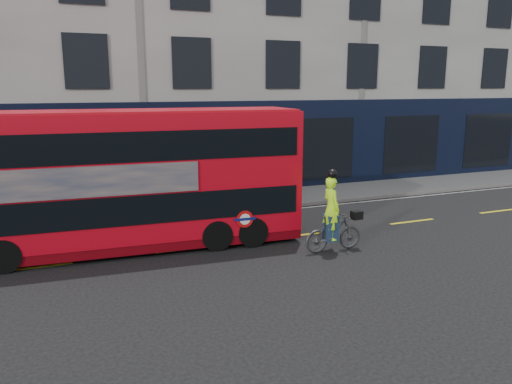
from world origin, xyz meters
TOP-DOWN VIEW (x-y plane):
  - ground at (0.00, 0.00)m, footprint 120.00×120.00m
  - pavement at (0.00, 6.50)m, footprint 60.00×3.00m
  - kerb at (0.00, 5.00)m, footprint 60.00×0.12m
  - building_terrace at (0.00, 12.94)m, footprint 50.00×10.07m
  - road_edge_line at (0.00, 4.70)m, footprint 58.00×0.10m
  - lane_dashes at (0.00, 1.50)m, footprint 58.00×0.12m
  - bus at (-1.42, 2.20)m, footprint 9.94×2.77m
  - cyclist at (3.81, -0.22)m, footprint 1.79×0.65m

SIDE VIEW (x-z plane):
  - ground at x=0.00m, z-range 0.00..0.00m
  - road_edge_line at x=0.00m, z-range 0.00..0.01m
  - lane_dashes at x=0.00m, z-range 0.00..0.01m
  - pavement at x=0.00m, z-range 0.00..0.12m
  - kerb at x=0.00m, z-range 0.00..0.13m
  - cyclist at x=3.81m, z-range -0.39..1.99m
  - bus at x=-1.42m, z-range 0.05..4.01m
  - building_terrace at x=0.00m, z-range -0.01..14.99m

